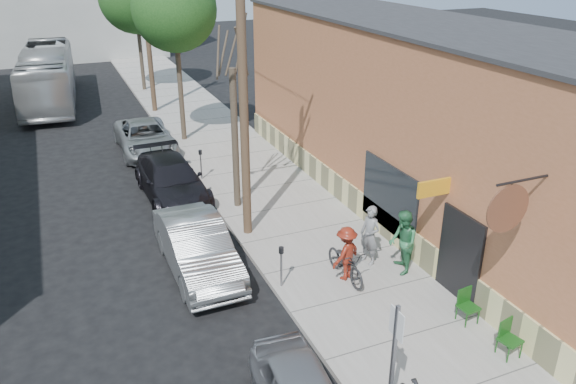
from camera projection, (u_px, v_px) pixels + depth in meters
name	position (u px, v px, depth m)	size (l,w,h in m)	color
ground	(217.00, 336.00, 14.00)	(120.00, 120.00, 0.00)	black
sidewalk	(239.00, 164.00, 24.75)	(4.50, 58.00, 0.15)	#9C9791
cafe_building	(415.00, 117.00, 20.08)	(6.60, 20.20, 6.61)	#AA633F
sign_post	(394.00, 355.00, 10.64)	(0.07, 0.45, 2.80)	slate
parking_meter_near	(281.00, 260.00, 15.46)	(0.14, 0.14, 1.24)	slate
parking_meter_far	(201.00, 160.00, 22.66)	(0.14, 0.14, 1.24)	slate
utility_pole_near	(241.00, 75.00, 16.61)	(3.57, 0.28, 10.00)	#503A28
utility_pole_far	(146.00, 17.00, 30.33)	(1.80, 0.28, 10.00)	#503A28
tree_bare	(235.00, 140.00, 19.67)	(0.24, 0.24, 5.04)	#44392C
tree_leafy_mid	(174.00, 10.00, 25.24)	(3.83, 3.83, 8.04)	#44392C
patio_chair_a	(468.00, 307.00, 14.13)	(0.50, 0.50, 0.88)	#144714
patio_chair_b	(510.00, 340.00, 12.96)	(0.50, 0.50, 0.88)	#144714
patron_grey	(370.00, 235.00, 16.61)	(0.67, 0.44, 1.84)	slate
patron_green	(403.00, 242.00, 16.11)	(0.94, 0.73, 1.93)	#2F7548
cyclist	(346.00, 253.00, 15.85)	(1.05, 0.60, 1.62)	maroon
cyclist_bike	(346.00, 263.00, 15.98)	(0.67, 1.91, 1.00)	black
car_1	(197.00, 247.00, 16.50)	(1.67, 4.80, 1.58)	gray
car_2	(171.00, 180.00, 21.30)	(2.12, 5.21, 1.51)	black
car_3	(145.00, 138.00, 26.09)	(2.37, 5.14, 1.43)	#999DA0
bus	(48.00, 76.00, 33.92)	(2.77, 11.85, 3.30)	silver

